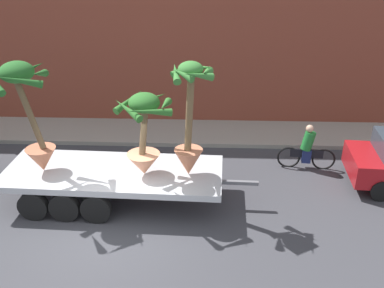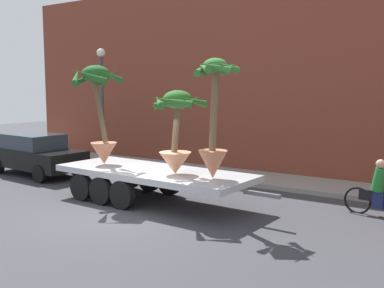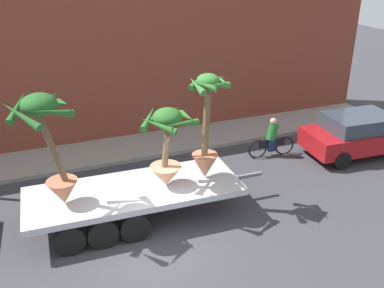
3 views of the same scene
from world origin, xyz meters
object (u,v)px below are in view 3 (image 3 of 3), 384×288
(cyclist, at_px, (272,139))
(parked_car, at_px, (361,133))
(flatbed_trailer, at_px, (125,197))
(potted_palm_middle, at_px, (206,131))
(potted_palm_front, at_px, (50,144))
(potted_palm_rear, at_px, (167,146))

(cyclist, relative_size, parked_car, 0.41)
(flatbed_trailer, height_order, parked_car, parked_car)
(potted_palm_middle, height_order, cyclist, potted_palm_middle)
(potted_palm_front, relative_size, parked_car, 0.69)
(cyclist, distance_m, parked_car, 3.35)
(potted_palm_middle, xyz_separation_m, cyclist, (3.65, 2.29, -1.80))
(potted_palm_rear, bearing_deg, parked_car, 8.93)
(potted_palm_rear, xyz_separation_m, parked_car, (8.01, 1.26, -1.36))
(potted_palm_front, distance_m, parked_car, 11.23)
(potted_palm_middle, bearing_deg, flatbed_trailer, 176.55)
(cyclist, bearing_deg, parked_car, -18.36)
(flatbed_trailer, height_order, cyclist, cyclist)
(flatbed_trailer, relative_size, cyclist, 3.84)
(potted_palm_middle, bearing_deg, cyclist, 32.08)
(potted_palm_rear, distance_m, potted_palm_middle, 1.22)
(potted_palm_rear, relative_size, potted_palm_front, 0.75)
(potted_palm_middle, distance_m, potted_palm_front, 4.20)
(potted_palm_front, bearing_deg, potted_palm_middle, -0.78)
(cyclist, height_order, parked_car, parked_car)
(parked_car, bearing_deg, cyclist, 161.64)
(potted_palm_rear, relative_size, potted_palm_middle, 0.74)
(potted_palm_rear, distance_m, parked_car, 8.22)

